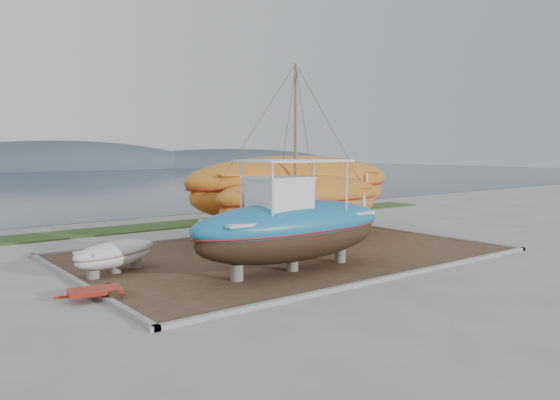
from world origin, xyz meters
TOP-DOWN VIEW (x-y plane):
  - ground at (0.00, 0.00)m, footprint 140.00×140.00m
  - dirt_patch at (0.00, 4.00)m, footprint 18.00×12.00m
  - curb_frame at (0.00, 4.00)m, footprint 18.60×12.60m
  - grass_strip at (0.00, 15.50)m, footprint 44.00×3.00m
  - blue_caique at (-2.08, 0.96)m, footprint 8.75×2.78m
  - white_dinghy at (-7.49, 4.79)m, footprint 4.03×2.85m
  - orange_sailboat at (2.69, 5.92)m, footprint 10.14×3.17m
  - orange_bare_hull at (3.70, 7.87)m, footprint 13.00×5.20m
  - red_trailer at (-9.30, 1.79)m, footprint 2.54×1.60m

SIDE VIEW (x-z plane):
  - ground at x=0.00m, z-range 0.00..0.00m
  - dirt_patch at x=0.00m, z-range 0.00..0.06m
  - grass_strip at x=0.00m, z-range 0.00..0.08m
  - curb_frame at x=0.00m, z-range 0.00..0.15m
  - red_trailer at x=-9.30m, z-range 0.00..0.33m
  - white_dinghy at x=-7.49m, z-range 0.06..1.20m
  - orange_bare_hull at x=3.70m, z-range 0.06..4.21m
  - blue_caique at x=-2.08m, z-range 0.06..4.26m
  - orange_sailboat at x=2.69m, z-range 0.06..8.78m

